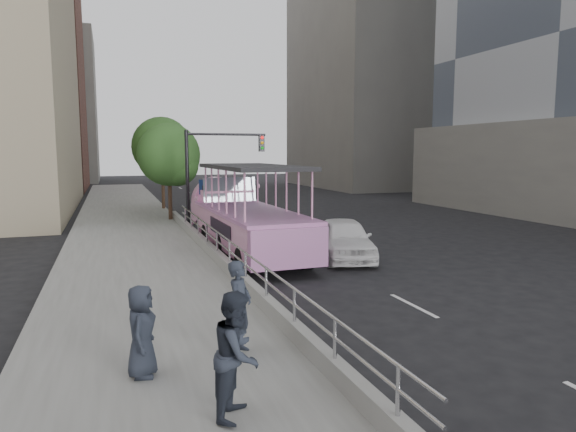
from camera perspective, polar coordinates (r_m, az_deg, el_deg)
name	(u,v)px	position (r m, az deg, el deg)	size (l,w,h in m)	color
ground	(347,290)	(15.61, 6.58, -8.17)	(160.00, 160.00, 0.00)	black
sidewalk	(132,241)	(23.89, -16.91, -2.72)	(5.50, 80.00, 0.30)	gray
kerb_wall	(230,268)	(16.34, -6.48, -5.75)	(0.24, 30.00, 0.36)	gray
guardrail	(230,247)	(16.20, -6.51, -3.46)	(0.07, 22.00, 0.71)	#B7B6BB
duck_boat	(243,219)	(21.39, -5.07, -0.33)	(2.94, 10.92, 3.61)	black
car	(344,239)	(19.90, 6.27, -2.51)	(1.87, 4.63, 1.58)	white
pedestrian_near	(240,307)	(9.88, -5.39, -10.05)	(0.65, 0.43, 1.79)	#252A36
pedestrian_mid	(237,354)	(7.66, -5.66, -15.00)	(0.90, 0.70, 1.85)	#252A36
pedestrian_far	(141,331)	(9.24, -15.98, -12.17)	(0.78, 0.51, 1.59)	#252A36
parking_sign	(203,203)	(24.00, -9.38, 1.46)	(0.28, 0.59, 2.84)	black
traffic_signal	(211,164)	(26.50, -8.59, 5.73)	(4.20, 0.32, 5.20)	black
street_tree_near	(171,157)	(29.66, -12.89, 6.39)	(3.52, 3.52, 5.72)	#382319
street_tree_far	(164,149)	(35.64, -13.66, 7.25)	(3.97, 3.97, 6.45)	#382319
midrise_stone_a	(393,52)	(65.49, 11.59, 17.45)	(20.00, 20.00, 32.00)	gray
midrise_stone_b	(33,108)	(78.34, -26.49, 10.71)	(16.00, 14.00, 20.00)	gray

